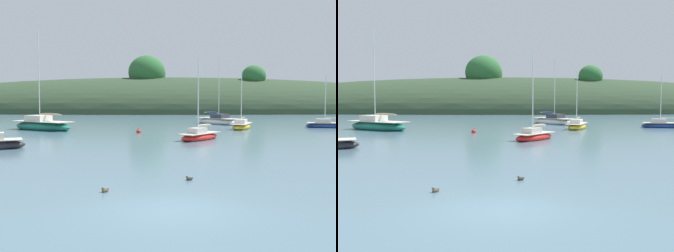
% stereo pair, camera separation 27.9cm
% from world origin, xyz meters
% --- Properties ---
extents(ground_plane, '(400.00, 400.00, 0.00)m').
position_xyz_m(ground_plane, '(0.00, 0.00, 0.00)').
color(ground_plane, slate).
extents(far_shoreline_hill, '(150.00, 36.00, 20.96)m').
position_xyz_m(far_shoreline_hill, '(-0.02, 85.14, 0.10)').
color(far_shoreline_hill, '#2D422B').
rests_on(far_shoreline_hill, ground).
extents(sailboat_white_near, '(5.68, 6.54, 8.51)m').
position_xyz_m(sailboat_white_near, '(6.22, 40.41, 0.40)').
color(sailboat_white_near, white).
rests_on(sailboat_white_near, ground).
extents(sailboat_navy_dinghy, '(4.11, 4.61, 6.76)m').
position_xyz_m(sailboat_navy_dinghy, '(2.45, 20.97, 0.32)').
color(sailboat_navy_dinghy, red).
rests_on(sailboat_navy_dinghy, ground).
extents(sailboat_grey_yawl, '(4.86, 2.41, 6.09)m').
position_xyz_m(sailboat_grey_yawl, '(17.94, 34.18, 0.31)').
color(sailboat_grey_yawl, navy).
rests_on(sailboat_grey_yawl, ground).
extents(sailboat_orange_cutter, '(7.98, 6.30, 10.79)m').
position_xyz_m(sailboat_orange_cutter, '(-13.53, 31.13, 0.46)').
color(sailboat_orange_cutter, '#196B56').
rests_on(sailboat_orange_cutter, ground).
extents(sailboat_red_portside, '(3.46, 5.41, 6.56)m').
position_xyz_m(sailboat_red_portside, '(7.93, 32.40, 0.33)').
color(sailboat_red_portside, gold).
rests_on(sailboat_red_portside, ground).
extents(mooring_buoy_channel, '(0.44, 0.44, 0.54)m').
position_xyz_m(mooring_buoy_channel, '(-2.99, 27.31, 0.12)').
color(mooring_buoy_channel, red).
rests_on(mooring_buoy_channel, ground).
extents(duck_trailing, '(0.37, 0.36, 0.24)m').
position_xyz_m(duck_trailing, '(0.78, 4.71, 0.05)').
color(duck_trailing, '#2D2823').
rests_on(duck_trailing, ground).
extents(duck_lead, '(0.32, 0.41, 0.24)m').
position_xyz_m(duck_lead, '(-2.46, 2.55, 0.05)').
color(duck_lead, '#473828').
rests_on(duck_lead, ground).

